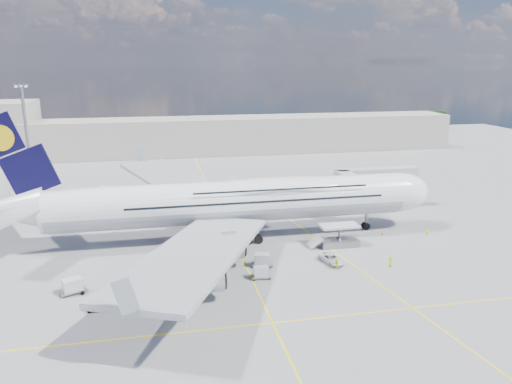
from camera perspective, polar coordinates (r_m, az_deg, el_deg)
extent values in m
plane|color=gray|center=(79.02, -1.52, -7.75)|extent=(300.00, 300.00, 0.00)
cube|color=#FFE90D|center=(79.02, -1.52, -7.75)|extent=(0.25, 220.00, 0.01)
cube|color=#FFE90D|center=(61.37, 1.91, -14.73)|extent=(120.00, 0.25, 0.01)
cube|color=#FFE90D|center=(91.31, 6.06, -4.68)|extent=(14.16, 99.06, 0.01)
cylinder|color=white|center=(86.14, -2.73, -1.06)|extent=(62.00, 7.20, 7.20)
cylinder|color=#9EA0A5|center=(86.18, -2.73, -1.16)|extent=(60.76, 7.13, 7.13)
ellipsoid|color=white|center=(87.18, 2.45, 0.48)|extent=(36.00, 6.84, 3.76)
ellipsoid|color=white|center=(95.78, 15.91, -0.01)|extent=(11.52, 7.20, 7.20)
ellipsoid|color=black|center=(97.16, 17.63, 0.43)|extent=(3.84, 4.16, 1.44)
cone|color=white|center=(87.96, -26.24, -1.72)|extent=(10.00, 6.84, 6.84)
cube|color=black|center=(85.62, -25.60, 4.00)|extent=(11.02, 0.46, 14.61)
cylinder|color=yellow|center=(85.79, -27.15, 5.54)|extent=(4.00, 0.60, 4.00)
cube|color=#999EA3|center=(104.95, -8.77, 0.97)|extent=(25.49, 39.15, 3.35)
cube|color=#999EA3|center=(66.78, -6.83, -6.99)|extent=(25.49, 39.15, 3.35)
cylinder|color=#B7BABF|center=(98.68, -5.57, -1.24)|extent=(5.20, 3.50, 3.50)
cylinder|color=#B7BABF|center=(108.46, -8.54, 0.12)|extent=(5.20, 3.50, 3.50)
cylinder|color=#B7BABF|center=(75.11, -3.46, -6.37)|extent=(5.20, 3.50, 3.50)
cylinder|color=#B7BABF|center=(65.00, -6.08, -9.89)|extent=(5.20, 3.50, 3.50)
cylinder|color=gray|center=(94.44, 12.48, -2.89)|extent=(0.44, 0.44, 3.80)
cylinder|color=black|center=(94.91, 12.43, -3.79)|extent=(1.30, 0.90, 1.30)
cylinder|color=gray|center=(87.50, -2.69, -3.97)|extent=(0.56, 0.56, 3.80)
cylinder|color=black|center=(90.96, -3.00, -4.20)|extent=(1.50, 0.90, 1.50)
cube|color=#B7B7BC|center=(100.76, 10.66, 1.20)|extent=(3.00, 10.00, 2.60)
cube|color=#B7B7BC|center=(108.41, 13.59, 1.98)|extent=(18.00, 3.00, 2.60)
cylinder|color=gray|center=(105.05, 10.97, -0.26)|extent=(0.80, 0.80, 7.10)
cylinder|color=black|center=(105.88, 10.89, -1.89)|extent=(0.90, 0.80, 0.90)
cylinder|color=gray|center=(112.80, 17.16, 0.37)|extent=(1.00, 1.00, 7.10)
cube|color=gray|center=(113.58, 17.05, -1.17)|extent=(2.00, 2.00, 0.80)
cylinder|color=#B7B7BC|center=(97.36, 11.50, 0.68)|extent=(3.60, 3.60, 2.80)
cube|color=silver|center=(84.82, 9.51, -3.84)|extent=(6.50, 3.20, 0.35)
cube|color=gray|center=(85.79, 9.43, -5.71)|extent=(6.50, 3.20, 1.10)
cube|color=gray|center=(85.29, 9.47, -4.76)|extent=(0.22, 1.99, 3.00)
cylinder|color=black|center=(83.94, 8.05, -6.26)|extent=(0.70, 0.30, 0.70)
cube|color=silver|center=(84.27, 6.76, -5.66)|extent=(2.16, 2.60, 1.60)
cylinder|color=gray|center=(121.35, -24.62, 4.98)|extent=(0.70, 0.70, 25.00)
cube|color=gray|center=(120.16, -25.27, 10.95)|extent=(3.00, 0.40, 0.60)
cube|color=#B2AD9E|center=(169.15, -7.29, 6.34)|extent=(180.00, 16.00, 12.00)
cube|color=#193814|center=(219.96, 2.29, 7.83)|extent=(160.00, 6.00, 8.00)
cube|color=gray|center=(66.95, -17.44, -12.47)|extent=(3.23, 2.07, 0.18)
cylinder|color=black|center=(66.62, -18.53, -12.83)|extent=(0.44, 0.18, 0.44)
cylinder|color=black|center=(67.41, -16.34, -12.31)|extent=(0.44, 0.18, 0.44)
cube|color=silver|center=(66.59, -17.49, -11.85)|extent=(2.42, 1.84, 1.51)
cube|color=gray|center=(70.78, -6.54, -10.27)|extent=(3.61, 2.29, 0.20)
cylinder|color=black|center=(70.15, -7.60, -10.68)|extent=(0.50, 0.20, 0.50)
cylinder|color=black|center=(71.56, -5.50, -10.08)|extent=(0.50, 0.20, 0.50)
cube|color=silver|center=(70.41, -6.57, -9.61)|extent=(2.70, 2.04, 1.69)
cube|color=gray|center=(75.19, -14.25, -9.19)|extent=(2.82, 1.99, 0.15)
cylinder|color=black|center=(74.83, -15.05, -9.45)|extent=(0.37, 0.15, 0.37)
cylinder|color=black|center=(75.65, -13.45, -9.08)|extent=(0.37, 0.15, 0.37)
cube|color=gray|center=(72.37, -20.19, -10.56)|extent=(3.77, 2.92, 0.20)
cylinder|color=black|center=(72.06, -21.33, -10.91)|extent=(0.49, 0.20, 0.49)
cylinder|color=black|center=(72.83, -19.06, -10.42)|extent=(0.49, 0.20, 0.49)
cube|color=silver|center=(72.01, -20.26, -9.92)|extent=(2.90, 2.48, 1.67)
cube|color=gray|center=(76.47, 0.73, -8.24)|extent=(3.47, 2.40, 0.19)
cylinder|color=black|center=(75.71, -0.12, -8.59)|extent=(0.46, 0.19, 0.46)
cylinder|color=black|center=(77.35, 1.55, -8.08)|extent=(0.46, 0.19, 0.46)
cube|color=silver|center=(76.14, 0.73, -7.65)|extent=(2.63, 2.09, 1.58)
cube|color=gray|center=(72.46, 0.56, -9.62)|extent=(2.84, 1.60, 0.17)
cylinder|color=black|center=(71.81, -0.23, -9.96)|extent=(0.41, 0.17, 0.41)
cylinder|color=black|center=(73.23, 1.33, -9.46)|extent=(0.41, 0.17, 0.41)
cube|color=silver|center=(72.16, 0.56, -9.08)|extent=(2.09, 1.47, 1.39)
cube|color=silver|center=(79.29, -11.09, -7.43)|extent=(2.99, 2.27, 1.26)
cube|color=black|center=(79.00, -11.12, -6.91)|extent=(1.36, 1.46, 0.48)
cylinder|color=black|center=(78.94, -11.78, -7.85)|extent=(0.62, 0.24, 0.62)
cylinder|color=black|center=(79.92, -10.39, -7.49)|extent=(0.62, 0.24, 0.62)
cube|color=gray|center=(99.46, -4.94, -2.44)|extent=(6.42, 2.82, 1.92)
cube|color=silver|center=(98.87, -5.35, -1.45)|extent=(4.80, 2.78, 2.12)
cube|color=silver|center=(99.50, -3.58, -1.89)|extent=(1.91, 2.35, 1.54)
cube|color=black|center=(99.54, -3.20, -1.76)|extent=(0.31, 1.93, 0.87)
cylinder|color=black|center=(98.79, -3.64, -2.80)|extent=(1.06, 0.34, 1.06)
cylinder|color=black|center=(100.43, -6.21, -2.57)|extent=(1.06, 0.34, 1.06)
cube|color=orange|center=(99.05, -5.34, -1.83)|extent=(4.85, 2.83, 0.48)
cube|color=gray|center=(114.12, -16.07, -0.77)|extent=(6.07, 4.63, 1.77)
cube|color=silver|center=(113.75, -16.44, 0.03)|extent=(4.79, 3.98, 1.95)
cube|color=silver|center=(113.75, -14.99, -0.33)|extent=(2.38, 2.55, 1.42)
cube|color=black|center=(113.67, -14.69, -0.23)|extent=(0.97, 1.62, 0.80)
cylinder|color=black|center=(113.09, -15.11, -1.05)|extent=(0.97, 0.31, 0.97)
cylinder|color=black|center=(115.38, -16.99, -0.88)|extent=(0.97, 0.31, 0.97)
imported|color=silver|center=(78.45, 8.62, -7.57)|extent=(3.36, 5.19, 1.33)
imported|color=#E2FF1A|center=(93.67, 18.94, -4.37)|extent=(0.67, 0.47, 1.73)
imported|color=#BDEB18|center=(75.95, 9.20, -8.18)|extent=(1.00, 1.08, 1.77)
imported|color=#DDEE19|center=(73.10, -6.98, -9.07)|extent=(0.50, 1.02, 1.68)
imported|color=#AFFF1A|center=(78.88, 15.14, -7.65)|extent=(0.90, 1.00, 1.72)
imported|color=#A1FF1A|center=(68.62, -7.98, -10.61)|extent=(1.27, 0.73, 1.97)
cone|color=orange|center=(92.67, 14.22, -4.62)|extent=(0.38, 0.38, 0.48)
cube|color=orange|center=(92.75, 14.21, -4.75)|extent=(0.33, 0.33, 0.03)
cone|color=orange|center=(104.69, -5.54, -1.98)|extent=(0.42, 0.42, 0.53)
cube|color=orange|center=(104.76, -5.54, -2.11)|extent=(0.36, 0.36, 0.03)
cone|color=orange|center=(114.57, -9.89, -0.67)|extent=(0.41, 0.41, 0.52)
cube|color=orange|center=(114.64, -9.88, -0.79)|extent=(0.35, 0.35, 0.03)
cone|color=orange|center=(74.27, -5.52, -9.07)|extent=(0.50, 0.50, 0.64)
cube|color=orange|center=(74.39, -5.51, -9.28)|extent=(0.43, 0.43, 0.03)
cone|color=orange|center=(68.42, -15.33, -11.75)|extent=(0.45, 0.45, 0.58)
cube|color=orange|center=(68.54, -15.32, -11.96)|extent=(0.39, 0.39, 0.03)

